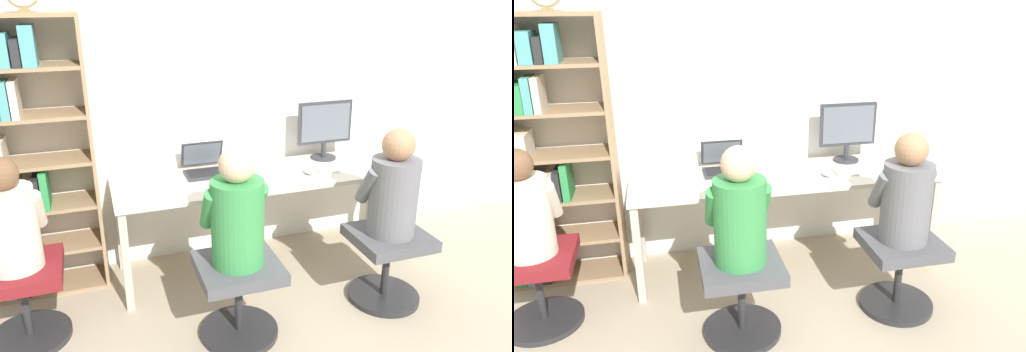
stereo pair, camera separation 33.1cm
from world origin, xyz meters
TOP-DOWN VIEW (x-y plane):
  - ground_plane at (0.00, 0.00)m, footprint 14.00×14.00m
  - wall_back at (0.00, 0.69)m, footprint 10.00×0.05m
  - desk at (0.00, 0.31)m, footprint 2.16×0.63m
  - desktop_monitor at (0.53, 0.50)m, footprint 0.44×0.19m
  - laptop at (-0.41, 0.48)m, footprint 0.30×0.29m
  - keyboard at (0.56, 0.24)m, footprint 0.42×0.13m
  - computer_mouse_by_keyboard at (0.27, 0.22)m, footprint 0.06×0.10m
  - office_chair_left at (0.58, -0.38)m, footprint 0.47×0.47m
  - office_chair_right at (-0.45, -0.42)m, footprint 0.47×0.47m
  - person_at_monitor at (0.58, -0.38)m, footprint 0.37×0.33m
  - person_at_laptop at (-0.45, -0.42)m, footprint 0.37×0.33m
  - bookshelf at (-1.67, 0.47)m, footprint 0.84×0.31m
  - office_chair_side at (-1.63, -0.07)m, footprint 0.47×0.47m
  - person_near_shelf at (-1.63, -0.06)m, footprint 0.36×0.32m

SIDE VIEW (x-z plane):
  - ground_plane at x=0.00m, z-range 0.00..0.00m
  - office_chair_left at x=0.58m, z-range 0.05..0.54m
  - office_chair_right at x=-0.45m, z-range 0.05..0.54m
  - office_chair_side at x=-1.63m, z-range 0.05..0.54m
  - desk at x=0.00m, z-range 0.29..1.01m
  - keyboard at x=0.56m, z-range 0.72..0.74m
  - computer_mouse_by_keyboard at x=0.27m, z-range 0.72..0.75m
  - laptop at x=-0.41m, z-range 0.65..0.87m
  - person_near_shelf at x=-1.63m, z-range 0.45..1.09m
  - person_at_monitor at x=0.58m, z-range 0.45..1.13m
  - person_at_laptop at x=-0.45m, z-range 0.45..1.14m
  - bookshelf at x=-1.67m, z-range 0.04..1.86m
  - desktop_monitor at x=0.53m, z-range 0.73..1.18m
  - wall_back at x=0.00m, z-range 0.00..2.60m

